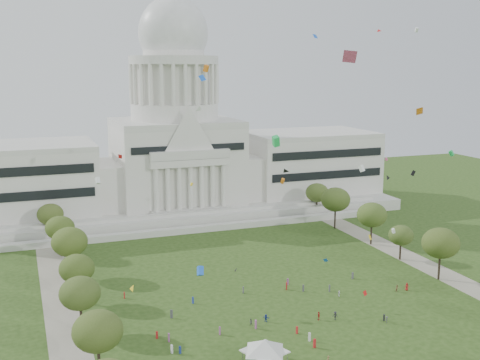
# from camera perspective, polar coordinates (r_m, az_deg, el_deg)

# --- Properties ---
(ground) EXTENTS (400.00, 400.00, 0.00)m
(ground) POSITION_cam_1_polar(r_m,az_deg,el_deg) (128.04, 7.26, -14.24)
(ground) COLOR #274214
(ground) RESTS_ON ground
(capitol) EXTENTS (160.00, 64.50, 91.30)m
(capitol) POSITION_cam_1_polar(r_m,az_deg,el_deg) (225.01, -6.10, 2.65)
(capitol) COLOR beige
(capitol) RESTS_ON ground
(path_left) EXTENTS (8.00, 160.00, 0.04)m
(path_left) POSITION_cam_1_polar(r_m,az_deg,el_deg) (143.10, -16.49, -11.83)
(path_left) COLOR gray
(path_left) RESTS_ON ground
(path_right) EXTENTS (8.00, 160.00, 0.04)m
(path_right) POSITION_cam_1_polar(r_m,az_deg,el_deg) (176.05, 16.72, -7.52)
(path_right) COLOR gray
(path_right) RESTS_ON ground
(row_tree_l_1) EXTENTS (8.86, 8.86, 12.59)m
(row_tree_l_1) POSITION_cam_1_polar(r_m,az_deg,el_deg) (109.65, -13.35, -13.78)
(row_tree_l_1) COLOR black
(row_tree_l_1) RESTS_ON ground
(row_tree_l_2) EXTENTS (8.42, 8.42, 11.97)m
(row_tree_l_2) POSITION_cam_1_polar(r_m,az_deg,el_deg) (128.39, -14.94, -10.34)
(row_tree_l_2) COLOR black
(row_tree_l_2) RESTS_ON ground
(row_tree_r_2) EXTENTS (9.55, 9.55, 13.58)m
(row_tree_r_2) POSITION_cam_1_polar(r_m,az_deg,el_deg) (161.57, 18.50, -5.70)
(row_tree_r_2) COLOR black
(row_tree_r_2) RESTS_ON ground
(row_tree_l_3) EXTENTS (8.12, 8.12, 11.55)m
(row_tree_l_3) POSITION_cam_1_polar(r_m,az_deg,el_deg) (144.15, -15.22, -8.11)
(row_tree_l_3) COLOR black
(row_tree_l_3) RESTS_ON ground
(row_tree_r_3) EXTENTS (7.01, 7.01, 9.98)m
(row_tree_r_3) POSITION_cam_1_polar(r_m,az_deg,el_deg) (175.39, 15.02, -5.09)
(row_tree_r_3) COLOR black
(row_tree_r_3) RESTS_ON ground
(row_tree_l_4) EXTENTS (9.29, 9.29, 13.21)m
(row_tree_l_4) POSITION_cam_1_polar(r_m,az_deg,el_deg) (161.42, -15.86, -5.66)
(row_tree_l_4) COLOR black
(row_tree_l_4) RESTS_ON ground
(row_tree_r_4) EXTENTS (9.19, 9.19, 13.06)m
(row_tree_r_4) POSITION_cam_1_polar(r_m,az_deg,el_deg) (187.43, 12.41, -3.25)
(row_tree_r_4) COLOR black
(row_tree_r_4) RESTS_ON ground
(row_tree_l_5) EXTENTS (8.33, 8.33, 11.85)m
(row_tree_l_5) POSITION_cam_1_polar(r_m,az_deg,el_deg) (179.51, -16.70, -4.37)
(row_tree_l_5) COLOR black
(row_tree_l_5) RESTS_ON ground
(row_tree_r_5) EXTENTS (9.82, 9.82, 13.96)m
(row_tree_r_5) POSITION_cam_1_polar(r_m,az_deg,el_deg) (203.39, 9.05, -1.84)
(row_tree_r_5) COLOR black
(row_tree_r_5) RESTS_ON ground
(row_tree_l_6) EXTENTS (8.19, 8.19, 11.64)m
(row_tree_l_6) POSITION_cam_1_polar(r_m,az_deg,el_deg) (197.03, -17.55, -3.13)
(row_tree_l_6) COLOR black
(row_tree_l_6) RESTS_ON ground
(row_tree_r_6) EXTENTS (8.42, 8.42, 11.97)m
(row_tree_r_6) POSITION_cam_1_polar(r_m,az_deg,el_deg) (220.22, 7.32, -1.20)
(row_tree_r_6) COLOR black
(row_tree_r_6) RESTS_ON ground
(event_tent) EXTENTS (12.02, 12.02, 5.23)m
(event_tent) POSITION_cam_1_polar(r_m,az_deg,el_deg) (113.23, 2.36, -15.39)
(event_tent) COLOR #4C4C4C
(event_tent) RESTS_ON ground
(person_0) EXTENTS (1.08, 0.94, 1.86)m
(person_0) POSITION_cam_1_polar(r_m,az_deg,el_deg) (154.38, 15.53, -9.72)
(person_0) COLOR #B21E1E
(person_0) RESTS_ON ground
(person_2) EXTENTS (0.97, 0.82, 1.72)m
(person_2) POSITION_cam_1_polar(r_m,az_deg,el_deg) (152.96, 14.68, -9.90)
(person_2) COLOR olive
(person_2) RESTS_ON ground
(person_3) EXTENTS (1.30, 1.33, 1.90)m
(person_3) POSITION_cam_1_polar(r_m,az_deg,el_deg) (134.44, 9.02, -12.58)
(person_3) COLOR #26262B
(person_3) RESTS_ON ground
(person_4) EXTENTS (0.97, 1.26, 1.90)m
(person_4) POSITION_cam_1_polar(r_m,az_deg,el_deg) (133.87, 7.48, -12.64)
(person_4) COLOR #B21E1E
(person_4) RESTS_ON ground
(person_5) EXTENTS (1.49, 1.58, 1.69)m
(person_5) POSITION_cam_1_polar(r_m,az_deg,el_deg) (132.08, 2.47, -12.95)
(person_5) COLOR navy
(person_5) RESTS_ON ground
(person_8) EXTENTS (0.75, 0.51, 1.46)m
(person_8) POSITION_cam_1_polar(r_m,az_deg,el_deg) (130.53, 1.01, -13.29)
(person_8) COLOR #4C4C51
(person_8) RESTS_ON ground
(person_9) EXTENTS (1.03, 1.00, 1.47)m
(person_9) POSITION_cam_1_polar(r_m,az_deg,el_deg) (135.15, 13.74, -12.74)
(person_9) COLOR #4C4C51
(person_9) RESTS_ON ground
(person_10) EXTENTS (0.54, 0.89, 1.45)m
(person_10) POSITION_cam_1_polar(r_m,az_deg,el_deg) (147.20, 9.38, -10.57)
(person_10) COLOR silver
(person_10) RESTS_ON ground
(distant_crowd) EXTENTS (66.18, 38.55, 1.88)m
(distant_crowd) POSITION_cam_1_polar(r_m,az_deg,el_deg) (133.67, -0.41, -12.63)
(distant_crowd) COLOR olive
(distant_crowd) RESTS_ON ground
(kite_swarm) EXTENTS (87.27, 103.34, 58.22)m
(kite_swarm) POSITION_cam_1_polar(r_m,az_deg,el_deg) (127.89, 7.35, -0.40)
(kite_swarm) COLOR #E54C8C
(kite_swarm) RESTS_ON ground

